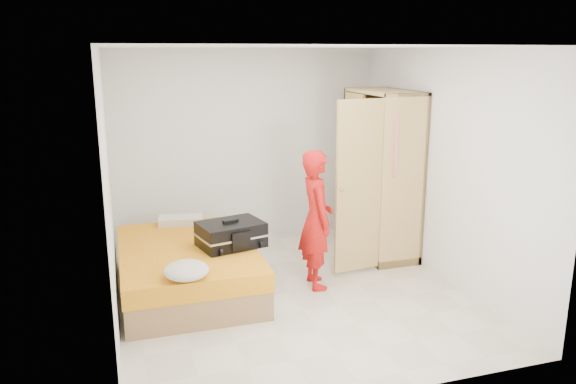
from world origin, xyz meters
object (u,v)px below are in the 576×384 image
object	(u,v)px
bed	(188,268)
wardrobe	(379,178)
suitcase	(231,234)
person	(316,219)
round_cushion	(186,270)

from	to	relation	value
bed	wardrobe	distance (m)	2.65
bed	suitcase	distance (m)	0.62
person	suitcase	distance (m)	0.94
suitcase	round_cushion	bearing A→B (deg)	-140.63
person	wardrobe	bearing A→B (deg)	-52.88
bed	person	bearing A→B (deg)	-12.09
round_cushion	suitcase	bearing A→B (deg)	52.80
person	suitcase	xyz separation A→B (m)	(-0.92, 0.18, -0.14)
wardrobe	round_cushion	bearing A→B (deg)	-153.17
bed	round_cushion	bearing A→B (deg)	-97.29
wardrobe	person	distance (m)	1.36
wardrobe	suitcase	bearing A→B (deg)	-164.70
bed	person	world-z (taller)	person
wardrobe	person	world-z (taller)	wardrobe
wardrobe	round_cushion	distance (m)	2.96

